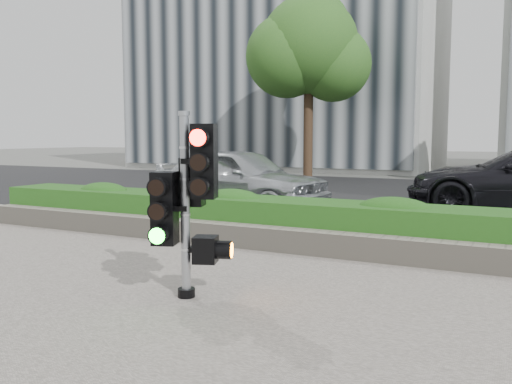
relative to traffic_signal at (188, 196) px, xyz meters
The scene contains 10 objects.
ground 1.27m from the traffic_signal, 95.45° to the left, with size 120.00×120.00×0.00m, color #51514C.
sidewalk 2.17m from the traffic_signal, 91.82° to the right, with size 16.00×11.00×0.03m, color #9E9389.
road 10.68m from the traffic_signal, 90.32° to the left, with size 60.00×13.00×0.02m, color black.
curb 3.92m from the traffic_signal, 90.90° to the left, with size 60.00×0.25×0.12m, color gray.
stone_wall 2.68m from the traffic_signal, 91.35° to the left, with size 12.00×0.32×0.34m, color gray.
hedge 3.26m from the traffic_signal, 91.08° to the left, with size 12.00×1.00×0.68m, color #358629.
building_left 26.10m from the traffic_signal, 110.98° to the left, with size 16.00×9.00×15.00m, color #B7B7B2.
tree_left 16.34m from the traffic_signal, 106.78° to the left, with size 4.61×4.03×7.34m.
traffic_signal is the anchor object (origin of this frame).
car_silver 6.84m from the traffic_signal, 114.15° to the left, with size 1.72×4.28×1.46m, color #B7BBBF.
Camera 1 is at (3.20, -5.30, 1.72)m, focal length 38.00 mm.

